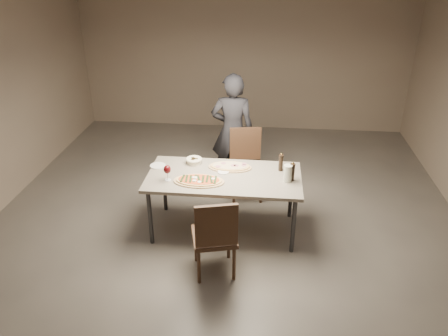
# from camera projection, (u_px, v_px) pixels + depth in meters

# --- Properties ---
(room) EXTENTS (7.00, 7.00, 7.00)m
(room) POSITION_uv_depth(u_px,v_px,m) (224.00, 124.00, 4.81)
(room) COLOR #605952
(room) RESTS_ON ground
(dining_table) EXTENTS (1.80, 0.90, 0.75)m
(dining_table) POSITION_uv_depth(u_px,v_px,m) (224.00, 180.00, 5.13)
(dining_table) COLOR gray
(dining_table) RESTS_ON ground
(zucchini_pizza) EXTENTS (0.58, 0.32, 0.05)m
(zucchini_pizza) POSITION_uv_depth(u_px,v_px,m) (199.00, 180.00, 4.96)
(zucchini_pizza) COLOR tan
(zucchini_pizza) RESTS_ON dining_table
(ham_pizza) EXTENTS (0.52, 0.29, 0.04)m
(ham_pizza) POSITION_uv_depth(u_px,v_px,m) (230.00, 167.00, 5.28)
(ham_pizza) COLOR tan
(ham_pizza) RESTS_ON dining_table
(bread_basket) EXTENTS (0.20, 0.20, 0.07)m
(bread_basket) POSITION_uv_depth(u_px,v_px,m) (194.00, 160.00, 5.38)
(bread_basket) COLOR beige
(bread_basket) RESTS_ON dining_table
(oil_dish) EXTENTS (0.13, 0.13, 0.02)m
(oil_dish) POSITION_uv_depth(u_px,v_px,m) (223.00, 172.00, 5.17)
(oil_dish) COLOR white
(oil_dish) RESTS_ON dining_table
(pepper_mill_left) EXTENTS (0.06, 0.06, 0.23)m
(pepper_mill_left) POSITION_uv_depth(u_px,v_px,m) (292.00, 172.00, 4.96)
(pepper_mill_left) COLOR black
(pepper_mill_left) RESTS_ON dining_table
(pepper_mill_right) EXTENTS (0.06, 0.06, 0.23)m
(pepper_mill_right) POSITION_uv_depth(u_px,v_px,m) (281.00, 162.00, 5.18)
(pepper_mill_right) COLOR black
(pepper_mill_right) RESTS_ON dining_table
(carafe) EXTENTS (0.10, 0.10, 0.20)m
(carafe) POSITION_uv_depth(u_px,v_px,m) (288.00, 173.00, 4.94)
(carafe) COLOR silver
(carafe) RESTS_ON dining_table
(wine_glass) EXTENTS (0.08, 0.08, 0.19)m
(wine_glass) POSITION_uv_depth(u_px,v_px,m) (167.00, 170.00, 4.95)
(wine_glass) COLOR silver
(wine_glass) RESTS_ON dining_table
(side_plate) EXTENTS (0.19, 0.19, 0.01)m
(side_plate) POSITION_uv_depth(u_px,v_px,m) (158.00, 166.00, 5.32)
(side_plate) COLOR white
(side_plate) RESTS_ON dining_table
(chair_near) EXTENTS (0.54, 0.54, 0.95)m
(chair_near) POSITION_uv_depth(u_px,v_px,m) (215.00, 234.00, 4.44)
(chair_near) COLOR #3D2719
(chair_near) RESTS_ON ground
(chair_far) EXTENTS (0.52, 0.52, 0.95)m
(chair_far) POSITION_uv_depth(u_px,v_px,m) (246.00, 159.00, 6.00)
(chair_far) COLOR #3D2719
(chair_far) RESTS_ON ground
(diner) EXTENTS (0.61, 0.40, 1.66)m
(diner) POSITION_uv_depth(u_px,v_px,m) (232.00, 131.00, 6.12)
(diner) COLOR black
(diner) RESTS_ON ground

